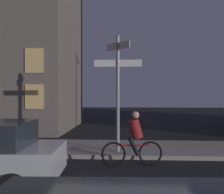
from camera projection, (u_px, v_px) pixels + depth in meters
sidewalk_kerb at (123, 148)px, 10.07m from camera, size 40.00×2.92×0.14m
signpost at (118, 84)px, 9.21m from camera, size 1.65×0.82×3.99m
cyclist at (134, 140)px, 7.88m from camera, size 1.81×0.38×1.61m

